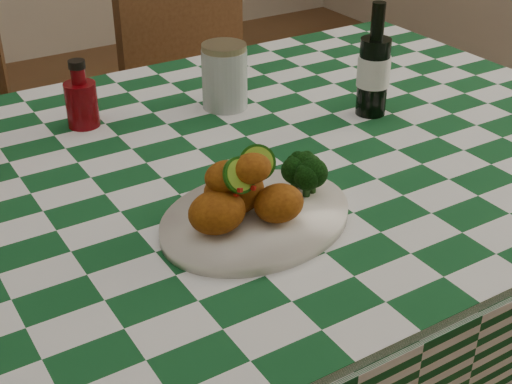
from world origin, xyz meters
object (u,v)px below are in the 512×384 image
dining_table (221,334)px  wooden_chair_right (222,123)px  mason_jar (225,76)px  fried_chicken_pile (248,186)px  beer_bottle (375,60)px  plate (256,218)px  ketchup_bottle (80,94)px

dining_table → wooden_chair_right: bearing=60.2°
dining_table → mason_jar: (0.14, 0.21, 0.46)m
fried_chicken_pile → beer_bottle: (0.43, 0.23, 0.04)m
fried_chicken_pile → wooden_chair_right: (0.48, 0.95, -0.38)m
mason_jar → wooden_chair_right: bearing=61.9°
mason_jar → beer_bottle: bearing=-38.4°
fried_chicken_pile → beer_bottle: beer_bottle is taller
plate → fried_chicken_pile: bearing=180.0°
mason_jar → wooden_chair_right: (0.29, 0.53, -0.38)m
fried_chicken_pile → ketchup_bottle: (-0.08, 0.48, -0.00)m
plate → ketchup_bottle: 0.49m
plate → wooden_chair_right: (0.47, 0.95, -0.32)m
fried_chicken_pile → ketchup_bottle: size_ratio=1.22×
dining_table → fried_chicken_pile: size_ratio=10.29×
dining_table → ketchup_bottle: size_ratio=12.52×
plate → mason_jar: 0.46m
plate → mason_jar: bearing=66.2°
dining_table → plate: bearing=-101.7°
dining_table → fried_chicken_pile: bearing=-105.2°
beer_bottle → wooden_chair_right: bearing=85.8°
dining_table → plate: (-0.04, -0.21, 0.40)m
ketchup_bottle → mason_jar: same height
plate → beer_bottle: size_ratio=1.40×
dining_table → ketchup_bottle: bearing=117.0°
fried_chicken_pile → ketchup_bottle: 0.49m
beer_bottle → wooden_chair_right: (0.05, 0.72, -0.43)m
mason_jar → beer_bottle: size_ratio=0.59×
mason_jar → plate: bearing=-113.8°
plate → ketchup_bottle: ketchup_bottle is taller
ketchup_bottle → mason_jar: (0.28, -0.06, 0.00)m
plate → mason_jar: size_ratio=2.36×
beer_bottle → dining_table: bearing=-176.1°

